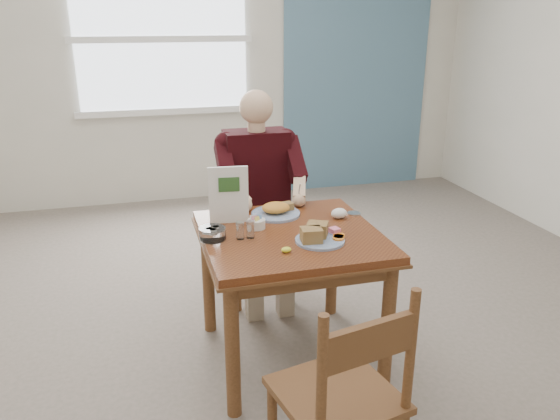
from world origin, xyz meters
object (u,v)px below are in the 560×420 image
object	(u,v)px
chair_far	(257,227)
chair_near	(343,399)
table	(290,252)
diner	(259,183)
far_plate	(277,210)
near_plate	(318,235)

from	to	relation	value
chair_far	chair_near	xyz separation A→B (m)	(-0.08, -1.78, 0.00)
table	chair_near	world-z (taller)	chair_near
chair_far	diner	distance (m)	0.34
table	chair_near	distance (m)	1.00
far_plate	diner	bearing A→B (deg)	89.63
table	chair_far	bearing A→B (deg)	90.00
chair_far	far_plate	size ratio (longest dim) A/B	2.99
chair_near	near_plate	bearing A→B (deg)	77.70
table	near_plate	world-z (taller)	near_plate
diner	near_plate	xyz separation A→B (m)	(0.10, -0.86, -0.03)
chair_near	far_plate	bearing A→B (deg)	86.28
diner	near_plate	world-z (taller)	diner
near_plate	far_plate	distance (m)	0.43
chair_near	far_plate	size ratio (longest dim) A/B	2.99
chair_near	far_plate	distance (m)	1.29
table	chair_far	xyz separation A→B (m)	(0.00, 0.80, -0.16)
near_plate	chair_near	bearing A→B (deg)	-102.30
table	near_plate	xyz separation A→B (m)	(0.10, -0.15, 0.14)
chair_far	near_plate	world-z (taller)	chair_far
chair_far	chair_near	bearing A→B (deg)	-92.71
chair_near	far_plate	world-z (taller)	chair_near
near_plate	table	bearing A→B (deg)	122.28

